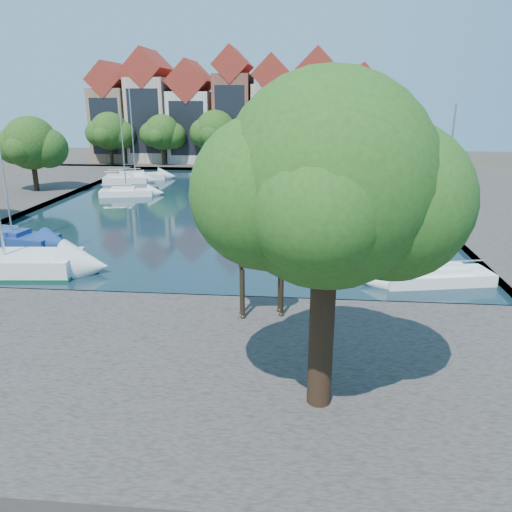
# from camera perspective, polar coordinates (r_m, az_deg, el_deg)

# --- Properties ---
(ground) EXTENTS (160.00, 160.00, 0.00)m
(ground) POSITION_cam_1_polar(r_m,az_deg,el_deg) (26.55, -9.91, -5.19)
(ground) COLOR #38332B
(ground) RESTS_ON ground
(water_basin) EXTENTS (38.00, 50.00, 0.08)m
(water_basin) POSITION_cam_1_polar(r_m,az_deg,el_deg) (49.11, -2.77, 5.73)
(water_basin) COLOR black
(water_basin) RESTS_ON ground
(near_quay) EXTENTS (50.00, 14.00, 0.50)m
(near_quay) POSITION_cam_1_polar(r_m,az_deg,el_deg) (20.47, -15.03, -12.08)
(near_quay) COLOR #4B4541
(near_quay) RESTS_ON ground
(far_quay) EXTENTS (60.00, 16.00, 0.50)m
(far_quay) POSITION_cam_1_polar(r_m,az_deg,el_deg) (80.47, 0.41, 10.59)
(far_quay) COLOR #4B4541
(far_quay) RESTS_ON ground
(right_quay) EXTENTS (14.00, 52.00, 0.50)m
(right_quay) POSITION_cam_1_polar(r_m,az_deg,el_deg) (51.92, 25.82, 4.87)
(right_quay) COLOR #4B4541
(right_quay) RESTS_ON ground
(plane_tree) EXTENTS (8.32, 6.40, 10.62)m
(plane_tree) POSITION_cam_1_polar(r_m,az_deg,el_deg) (14.81, 8.66, 7.62)
(plane_tree) COLOR #332114
(plane_tree) RESTS_ON near_quay
(townhouse_west_end) EXTENTS (5.44, 9.18, 14.93)m
(townhouse_west_end) POSITION_cam_1_polar(r_m,az_deg,el_deg) (84.98, -15.81, 15.14)
(townhouse_west_end) COLOR #8A694B
(townhouse_west_end) RESTS_ON far_quay
(townhouse_west_mid) EXTENTS (5.94, 9.18, 16.79)m
(townhouse_west_mid) POSITION_cam_1_polar(r_m,az_deg,el_deg) (83.05, -11.83, 15.98)
(townhouse_west_mid) COLOR #B7A48D
(townhouse_west_mid) RESTS_ON far_quay
(townhouse_west_inner) EXTENTS (6.43, 9.18, 15.15)m
(townhouse_west_inner) POSITION_cam_1_polar(r_m,az_deg,el_deg) (81.45, -7.25, 15.56)
(townhouse_west_inner) COLOR beige
(townhouse_west_inner) RESTS_ON far_quay
(townhouse_center) EXTENTS (5.44, 9.18, 16.93)m
(townhouse_center) POSITION_cam_1_polar(r_m,az_deg,el_deg) (80.30, -2.55, 16.37)
(townhouse_center) COLOR brown
(townhouse_center) RESTS_ON far_quay
(townhouse_east_inner) EXTENTS (5.94, 9.18, 15.79)m
(townhouse_east_inner) POSITION_cam_1_polar(r_m,az_deg,el_deg) (79.74, 1.91, 15.91)
(townhouse_east_inner) COLOR tan
(townhouse_east_inner) RESTS_ON far_quay
(townhouse_east_mid) EXTENTS (6.43, 9.18, 16.65)m
(townhouse_east_mid) POSITION_cam_1_polar(r_m,az_deg,el_deg) (79.60, 6.77, 16.07)
(townhouse_east_mid) COLOR beige
(townhouse_east_mid) RESTS_ON far_quay
(townhouse_east_end) EXTENTS (5.44, 9.18, 14.43)m
(townhouse_east_end) POSITION_cam_1_polar(r_m,az_deg,el_deg) (80.05, 11.57, 15.14)
(townhouse_east_end) COLOR brown
(townhouse_east_end) RESTS_ON far_quay
(far_tree_far_west) EXTENTS (7.28, 5.60, 7.68)m
(far_tree_far_west) POSITION_cam_1_polar(r_m,az_deg,el_deg) (79.56, -16.32, 13.40)
(far_tree_far_west) COLOR #332114
(far_tree_far_west) RESTS_ON far_quay
(far_tree_west) EXTENTS (6.76, 5.20, 7.36)m
(far_tree_west) POSITION_cam_1_polar(r_m,az_deg,el_deg) (77.06, -10.61, 13.59)
(far_tree_west) COLOR #332114
(far_tree_west) RESTS_ON far_quay
(far_tree_mid_west) EXTENTS (7.80, 6.00, 8.00)m
(far_tree_mid_west) POSITION_cam_1_polar(r_m,az_deg,el_deg) (75.29, -4.56, 13.90)
(far_tree_mid_west) COLOR #332114
(far_tree_mid_west) RESTS_ON far_quay
(far_tree_mid_east) EXTENTS (7.02, 5.40, 7.52)m
(far_tree_mid_east) POSITION_cam_1_polar(r_m,az_deg,el_deg) (74.38, 1.70, 13.78)
(far_tree_mid_east) COLOR #332114
(far_tree_mid_east) RESTS_ON far_quay
(far_tree_east) EXTENTS (7.54, 5.80, 7.84)m
(far_tree_east) POSITION_cam_1_polar(r_m,az_deg,el_deg) (74.31, 8.06, 13.70)
(far_tree_east) COLOR #332114
(far_tree_east) RESTS_ON far_quay
(far_tree_far_east) EXTENTS (6.76, 5.20, 7.36)m
(far_tree_far_east) POSITION_cam_1_polar(r_m,az_deg,el_deg) (75.11, 14.32, 13.25)
(far_tree_far_east) COLOR #332114
(far_tree_far_east) RESTS_ON far_quay
(side_tree_left_far) EXTENTS (7.28, 5.60, 7.88)m
(side_tree_left_far) POSITION_cam_1_polar(r_m,az_deg,el_deg) (59.18, -24.24, 11.51)
(side_tree_left_far) COLOR #332114
(side_tree_left_far) RESTS_ON left_quay
(giraffe_statue) EXTENTS (3.94, 1.34, 5.67)m
(giraffe_statue) POSITION_cam_1_polar(r_m,az_deg,el_deg) (22.47, 0.00, -0.26)
(giraffe_statue) COLOR #312718
(giraffe_statue) RESTS_ON near_quay
(sailboat_left_b) EXTENTS (6.77, 3.34, 10.22)m
(sailboat_left_b) POSITION_cam_1_polar(r_m,az_deg,el_deg) (39.92, -26.03, 2.01)
(sailboat_left_b) COLOR navy
(sailboat_left_b) RESTS_ON water_basin
(sailboat_left_c) EXTENTS (5.82, 3.07, 10.29)m
(sailboat_left_c) POSITION_cam_1_polar(r_m,az_deg,el_deg) (55.76, -14.60, 7.21)
(sailboat_left_c) COLOR white
(sailboat_left_c) RESTS_ON water_basin
(sailboat_left_d) EXTENTS (5.55, 2.81, 9.36)m
(sailboat_left_d) POSITION_cam_1_polar(r_m,az_deg,el_deg) (64.46, -14.70, 8.62)
(sailboat_left_d) COLOR silver
(sailboat_left_d) RESTS_ON water_basin
(sailboat_left_e) EXTENTS (7.57, 4.89, 11.13)m
(sailboat_left_e) POSITION_cam_1_polar(r_m,az_deg,el_deg) (66.35, -13.62, 8.95)
(sailboat_left_e) COLOR silver
(sailboat_left_e) RESTS_ON water_basin
(sailboat_right_a) EXTENTS (6.52, 3.35, 9.84)m
(sailboat_right_a) POSITION_cam_1_polar(r_m,az_deg,el_deg) (30.22, 19.91, -1.95)
(sailboat_right_a) COLOR white
(sailboat_right_a) RESTS_ON water_basin
(sailboat_right_b) EXTENTS (6.90, 3.06, 10.50)m
(sailboat_right_b) POSITION_cam_1_polar(r_m,az_deg,el_deg) (40.63, 12.56, 3.63)
(sailboat_right_b) COLOR navy
(sailboat_right_b) RESTS_ON water_basin
(sailboat_right_c) EXTENTS (6.39, 4.00, 9.65)m
(sailboat_right_c) POSITION_cam_1_polar(r_m,az_deg,el_deg) (57.96, 13.49, 7.68)
(sailboat_right_c) COLOR white
(sailboat_right_c) RESTS_ON water_basin
(sailboat_right_d) EXTENTS (6.53, 4.12, 9.45)m
(sailboat_right_d) POSITION_cam_1_polar(r_m,az_deg,el_deg) (65.44, 10.93, 9.00)
(sailboat_right_d) COLOR silver
(sailboat_right_d) RESTS_ON water_basin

